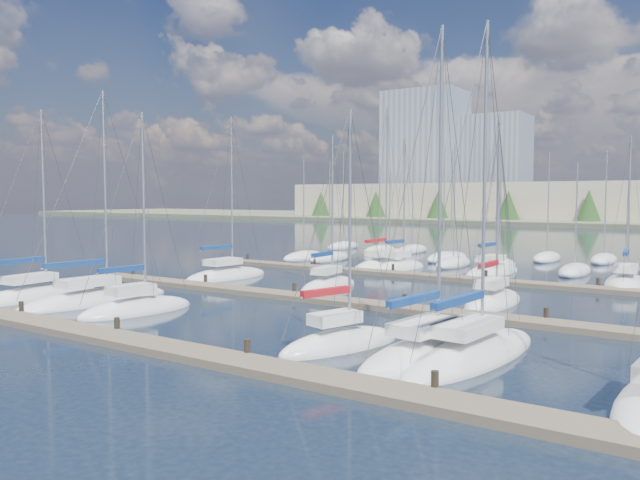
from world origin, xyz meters
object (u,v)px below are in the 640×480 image
Objects in this scene: sailboat_d at (340,344)px; sailboat_h at (226,276)px; sailboat_j at (328,286)px; sailboat_l at (493,302)px; sailboat_b at (95,300)px; sailboat_a at (36,296)px; sailboat_n at (382,265)px; sailboat_p at (492,272)px; sailboat_e at (429,353)px; sailboat_o at (400,267)px; sailboat_f at (472,354)px; sailboat_c at (137,309)px; sailboat_q at (626,284)px.

sailboat_h is (-19.82, 14.44, -0.02)m from sailboat_d.
sailboat_j is (-9.89, 14.18, -0.01)m from sailboat_d.
sailboat_j is at bearing 3.43° from sailboat_h.
sailboat_h reaches higher than sailboat_j.
sailboat_b is (-20.48, -12.96, -0.01)m from sailboat_l.
sailboat_a is 14.60m from sailboat_h.
sailboat_h reaches higher than sailboat_a.
sailboat_n reaches higher than sailboat_p.
sailboat_e reaches higher than sailboat_a.
sailboat_o reaches higher than sailboat_d.
sailboat_e is at bearing -48.57° from sailboat_j.
sailboat_d is at bearing -58.71° from sailboat_o.
sailboat_f is (28.35, 1.39, 0.00)m from sailboat_a.
sailboat_c is at bearing -88.56° from sailboat_n.
sailboat_f is 1.24× the size of sailboat_j.
sailboat_q is at bearing 0.65° from sailboat_n.
sailboat_o is at bearing 62.04° from sailboat_a.
sailboat_b reaches higher than sailboat_l.
sailboat_d is at bearing -157.96° from sailboat_f.
sailboat_n reaches higher than sailboat_d.
sailboat_b is (-23.89, -0.25, -0.01)m from sailboat_f.
sailboat_a is 1.10× the size of sailboat_q.
sailboat_d is at bearing -78.36° from sailboat_p.
sailboat_a is 26.86m from sailboat_e.
sailboat_n is (-15.09, 13.94, 0.02)m from sailboat_l.
sailboat_p is 1.17× the size of sailboat_c.
sailboat_f reaches higher than sailboat_d.
sailboat_n is at bearing 99.32° from sailboat_j.
sailboat_e is 3.86m from sailboat_d.
sailboat_q is (3.51, 26.78, -0.01)m from sailboat_e.
sailboat_l is at bearing 99.35° from sailboat_d.
sailboat_o reaches higher than sailboat_l.
sailboat_d is 29.22m from sailboat_p.
sailboat_d is 18.64m from sailboat_b.
sailboat_a is at bearing -150.90° from sailboat_l.
sailboat_d is 0.80× the size of sailboat_b.
sailboat_b is at bearing -96.45° from sailboat_o.
sailboat_p is (-3.11, 29.06, -0.01)m from sailboat_d.
sailboat_a reaches higher than sailboat_d.
sailboat_n is (-18.51, 26.66, 0.02)m from sailboat_f.
sailboat_h is (-8.76, -13.24, -0.02)m from sailboat_o.
sailboat_n reaches higher than sailboat_h.
sailboat_e is 29.21m from sailboat_p.
sailboat_q is 0.76× the size of sailboat_n.
sailboat_a is 23.06m from sailboat_d.
sailboat_q is 30.09m from sailboat_h.
sailboat_l is 1.00× the size of sailboat_j.
sailboat_c is (-17.70, -0.07, 0.00)m from sailboat_e.
sailboat_q is at bearing 37.52° from sailboat_a.
sailboat_o is 0.91× the size of sailboat_b.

